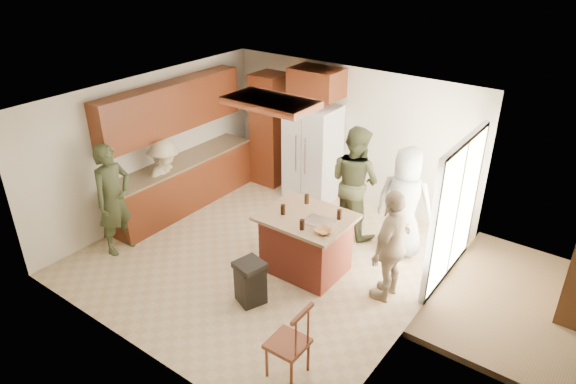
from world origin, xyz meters
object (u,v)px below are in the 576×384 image
Objects in this scene: person_front_left at (114,199)px; person_counter at (167,182)px; refrigerator at (312,153)px; person_behind_right at (404,202)px; trash_bin at (250,282)px; person_side_right at (392,246)px; kitchen_island at (306,243)px; spindle_chair at (289,344)px; person_behind_left at (355,181)px.

person_counter is (-0.07, 1.11, -0.16)m from person_front_left.
refrigerator is (1.43, 3.33, 0.00)m from person_front_left.
person_front_left reaches higher than person_counter.
trash_bin is (-1.12, -2.33, -0.57)m from person_behind_right.
kitchen_island is at bearing -80.54° from person_side_right.
spindle_chair reaches higher than trash_bin.
person_behind_right reaches higher than spindle_chair.
person_behind_right reaches higher than person_counter.
spindle_chair is (-0.25, -1.97, -0.37)m from person_side_right.
person_behind_left is 3.37m from spindle_chair.
person_side_right is 3.16m from refrigerator.
refrigerator is 1.81× the size of spindle_chair.
person_counter is at bearing 156.70° from spindle_chair.
person_behind_right is 1.64m from kitchen_island.
person_side_right is 2.61× the size of trash_bin.
person_behind_left reaches higher than person_front_left.
kitchen_island is (2.77, 0.18, -0.27)m from person_counter.
trash_bin is (2.58, -0.88, -0.42)m from person_counter.
person_behind_right is 1.08× the size of person_side_right.
person_counter is at bearing -83.23° from person_side_right.
person_side_right is 1.65× the size of spindle_chair.
spindle_chair is (2.29, -3.86, -0.45)m from refrigerator.
refrigerator is at bearing 121.80° from kitchen_island.
spindle_chair is (1.20, -0.75, 0.13)m from trash_bin.
spindle_chair reaches higher than kitchen_island.
kitchen_island is at bearing 43.21° from person_behind_right.
refrigerator is at bearing -15.48° from person_behind_left.
person_behind_right is 0.99× the size of refrigerator.
person_behind_right is 3.12m from spindle_chair.
trash_bin is (-1.46, -1.22, -0.50)m from person_side_right.
person_behind_left reaches higher than refrigerator.
person_behind_right is 1.39× the size of kitchen_island.
person_counter reaches higher than trash_bin.
person_behind_left is (2.71, 2.66, 0.04)m from person_front_left.
person_behind_right is at bearing -161.27° from person_side_right.
person_side_right is at bearing -36.57° from refrigerator.
person_counter is at bearing 41.51° from person_behind_left.
person_side_right is 0.91× the size of refrigerator.
person_front_left is at bearing 24.42° from person_behind_right.
kitchen_island is (2.70, 1.28, -0.43)m from person_front_left.
person_front_left is 1.81× the size of spindle_chair.
person_behind_left is 1.06× the size of person_behind_right.
person_behind_left is 1.04× the size of refrigerator.
spindle_chair is (0.08, -3.09, -0.43)m from person_behind_right.
person_behind_left is at bearing 107.55° from spindle_chair.
person_behind_left is at bearing -48.51° from person_front_left.
person_behind_left is 1.75m from person_side_right.
person_behind_left reaches higher than person_behind_right.
refrigerator is (-2.54, 1.88, 0.08)m from person_side_right.
kitchen_island is (-1.27, -0.17, -0.35)m from person_side_right.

